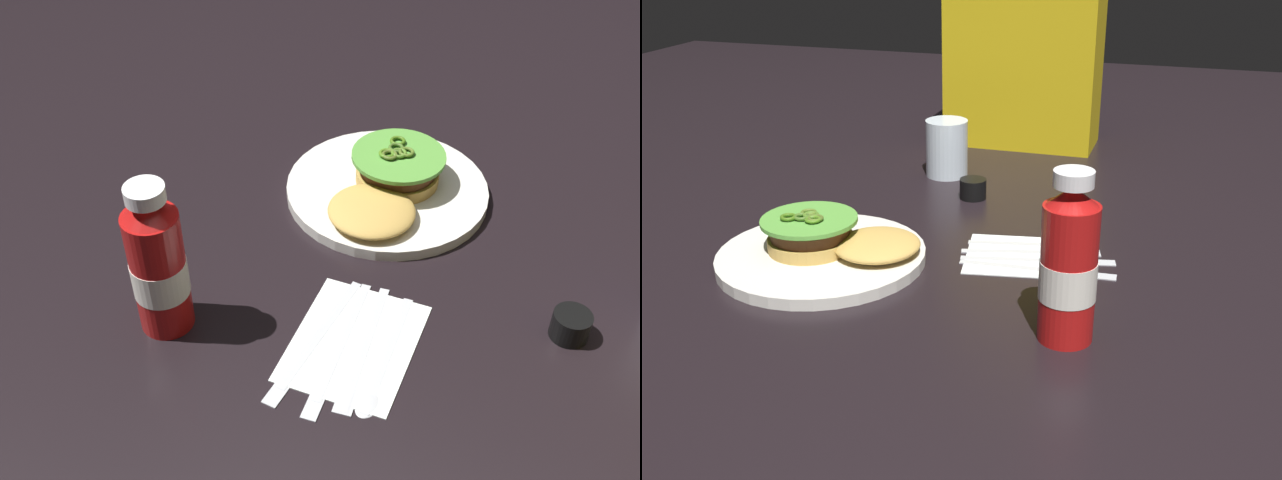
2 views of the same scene
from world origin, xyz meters
TOP-DOWN VIEW (x-y plane):
  - ground_plane at (0.00, 0.00)m, footprint 3.00×3.00m
  - dinner_plate at (-0.12, -0.16)m, footprint 0.29×0.29m
  - burger_sandwich at (-0.11, -0.15)m, footprint 0.22×0.14m
  - ketchup_bottle at (0.24, -0.27)m, footprint 0.07×0.07m
  - condiment_cup at (0.01, 0.15)m, footprint 0.05×0.05m
  - napkin at (0.15, -0.06)m, footprint 0.20×0.17m
  - steak_knife at (0.19, -0.10)m, footprint 0.22×0.03m
  - butter_knife at (0.18, -0.07)m, footprint 0.22×0.06m
  - fork_utensil at (0.17, -0.04)m, footprint 0.20×0.07m
  - spoon_utensil at (0.17, -0.01)m, footprint 0.19×0.05m

SIDE VIEW (x-z plane):
  - ground_plane at x=0.00m, z-range 0.00..0.00m
  - napkin at x=0.15m, z-range 0.00..0.00m
  - butter_knife at x=0.18m, z-range 0.00..0.01m
  - fork_utensil at x=0.17m, z-range 0.00..0.01m
  - steak_knife at x=0.19m, z-range 0.00..0.01m
  - spoon_utensil at x=0.17m, z-range 0.00..0.01m
  - dinner_plate at x=-0.12m, z-range 0.00..0.02m
  - condiment_cup at x=0.01m, z-range 0.00..0.03m
  - burger_sandwich at x=-0.11m, z-range 0.01..0.06m
  - ketchup_bottle at x=0.24m, z-range -0.01..0.19m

